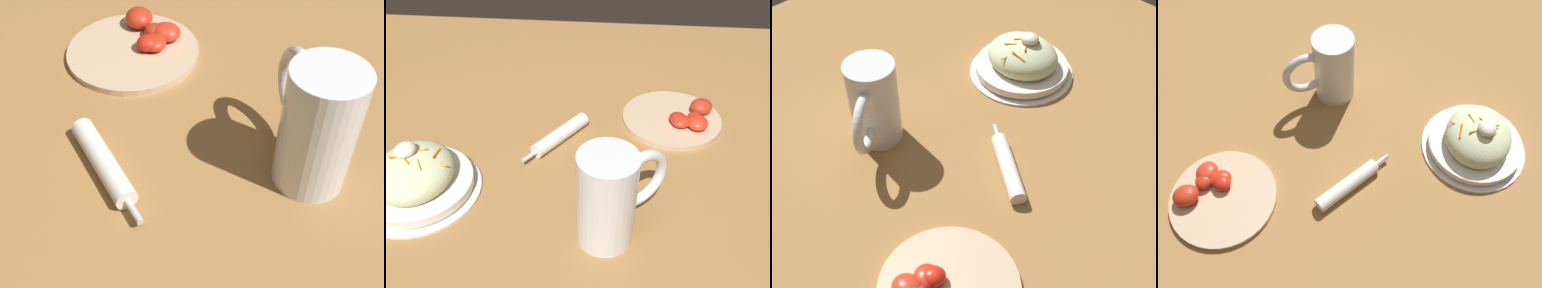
% 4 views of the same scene
% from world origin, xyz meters
% --- Properties ---
extents(ground_plane, '(1.43, 1.43, 0.00)m').
position_xyz_m(ground_plane, '(0.00, 0.00, 0.00)').
color(ground_plane, '#9E703D').
extents(salad_plate, '(0.23, 0.23, 0.10)m').
position_xyz_m(salad_plate, '(0.09, -0.26, 0.03)').
color(salad_plate, white).
rests_on(salad_plate, ground_plane).
extents(beer_mug, '(0.13, 0.15, 0.17)m').
position_xyz_m(beer_mug, '(0.15, 0.08, 0.08)').
color(beer_mug, white).
rests_on(beer_mug, ground_plane).
extents(napkin_roll, '(0.16, 0.12, 0.03)m').
position_xyz_m(napkin_roll, '(-0.09, -0.02, 0.01)').
color(napkin_roll, white).
rests_on(napkin_roll, ground_plane).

